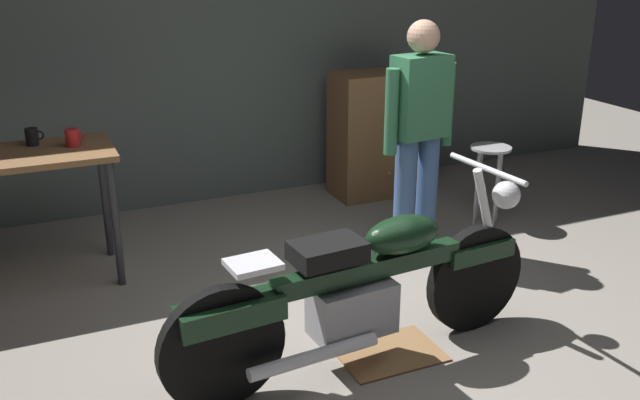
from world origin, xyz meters
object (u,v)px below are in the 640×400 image
(motorcycle, at_px, (364,287))
(shop_stool, at_px, (490,164))
(wooden_dresser, at_px, (378,134))
(person_standing, at_px, (419,130))
(mug_black_matte, at_px, (32,137))
(mug_red_diner, at_px, (73,138))

(motorcycle, relative_size, shop_stool, 3.42)
(shop_stool, height_order, wooden_dresser, wooden_dresser)
(person_standing, distance_m, mug_black_matte, 2.57)
(mug_red_diner, bearing_deg, wooden_dresser, 14.19)
(person_standing, relative_size, mug_red_diner, 13.30)
(person_standing, distance_m, mug_red_diner, 2.30)
(motorcycle, distance_m, wooden_dresser, 2.76)
(motorcycle, bearing_deg, wooden_dresser, 55.74)
(wooden_dresser, height_order, mug_red_diner, wooden_dresser)
(mug_black_matte, xyz_separation_m, mug_red_diner, (0.24, -0.13, 0.00))
(shop_stool, height_order, mug_black_matte, mug_black_matte)
(wooden_dresser, xyz_separation_m, mug_red_diner, (-2.59, -0.66, 0.41))
(motorcycle, bearing_deg, mug_black_matte, 123.29)
(motorcycle, distance_m, person_standing, 1.57)
(person_standing, xyz_separation_m, shop_stool, (0.84, 0.27, -0.43))
(motorcycle, relative_size, mug_black_matte, 18.72)
(person_standing, xyz_separation_m, mug_red_diner, (-2.22, 0.62, 0.03))
(shop_stool, bearing_deg, wooden_dresser, 114.92)
(person_standing, bearing_deg, wooden_dresser, -113.25)
(wooden_dresser, relative_size, mug_black_matte, 9.41)
(wooden_dresser, relative_size, mug_red_diner, 8.76)
(shop_stool, bearing_deg, mug_red_diner, 173.50)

